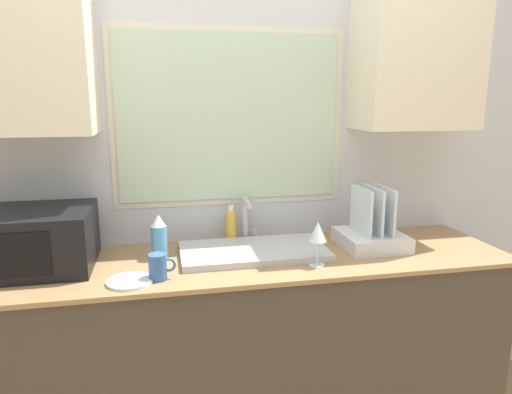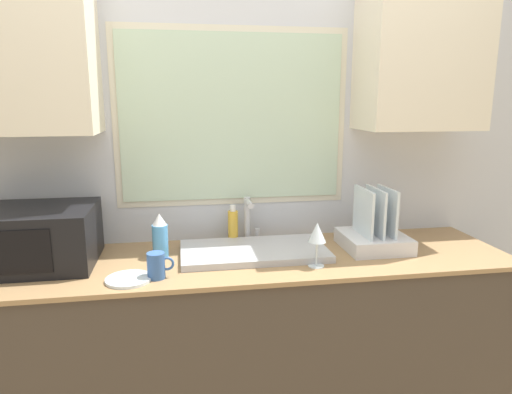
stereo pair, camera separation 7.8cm
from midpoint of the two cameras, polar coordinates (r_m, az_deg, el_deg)
name	(u,v)px [view 1 (the left image)]	position (r m, az deg, el deg)	size (l,w,h in m)	color
countertop	(242,350)	(2.26, -2.78, -18.54)	(2.42, 0.63, 0.92)	#42382D
wall_back	(231,141)	(2.23, -4.21, 7.02)	(6.00, 0.38, 2.60)	silver
sink_basin	(253,251)	(2.09, -1.41, -6.78)	(0.66, 0.35, 0.03)	#B2B2B7
faucet	(247,217)	(2.24, -2.18, -2.49)	(0.08, 0.14, 0.22)	#B7B7BC
microwave	(29,240)	(2.13, -27.47, -4.78)	(0.51, 0.40, 0.25)	black
dish_rack	(371,233)	(2.24, 13.25, -4.43)	(0.29, 0.30, 0.29)	silver
spray_bottle	(159,237)	(2.07, -13.08, -4.93)	(0.07, 0.07, 0.20)	#4C99D8
soap_bottle	(231,226)	(2.24, -4.14, -3.65)	(0.05, 0.05, 0.19)	gold
mug_near_sink	(158,267)	(1.85, -13.32, -8.51)	(0.11, 0.07, 0.10)	#335999
wine_glass	(318,233)	(1.93, 6.57, -4.50)	(0.08, 0.08, 0.19)	silver
small_plate	(130,281)	(1.86, -16.66, -10.05)	(0.18, 0.18, 0.01)	silver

